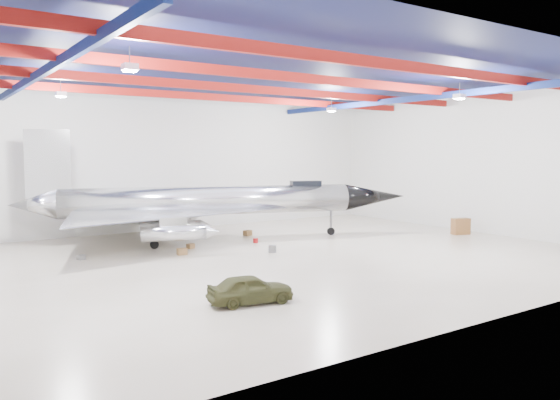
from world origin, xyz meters
TOP-DOWN VIEW (x-y plane):
  - floor at (0.00, 0.00)m, footprint 40.00×40.00m
  - wall_back at (0.00, 15.00)m, footprint 40.00×0.00m
  - wall_right at (20.00, 0.00)m, footprint 0.00×30.00m
  - ceiling at (0.00, 0.00)m, footprint 40.00×40.00m
  - ceiling_structure at (0.00, 0.00)m, footprint 39.50×29.50m
  - jet_aircraft at (0.44, 8.06)m, footprint 28.07×20.90m
  - jeep at (-5.68, -7.89)m, footprint 3.85×2.13m
  - desk at (17.90, -0.27)m, footprint 1.51×1.04m
  - crate_ply at (-2.22, 5.66)m, footprint 0.57×0.52m
  - engine_drum at (1.52, 1.45)m, footprint 0.61×0.61m
  - parts_bin at (3.83, 8.45)m, footprint 0.67×0.59m
  - crate_small at (-9.22, 5.79)m, footprint 0.51×0.46m
  - tool_chest at (2.57, 5.22)m, footprint 0.47×0.47m
  - oil_barrel at (-3.58, 3.95)m, footprint 0.63×0.53m
  - spares_box at (1.40, 10.33)m, footprint 0.42×0.42m

SIDE VIEW (x-z plane):
  - floor at x=0.00m, z-range 0.00..0.00m
  - crate_small at x=-9.22m, z-range 0.00..0.29m
  - spares_box at x=1.40m, z-range 0.00..0.32m
  - tool_chest at x=2.57m, z-range 0.00..0.32m
  - crate_ply at x=-2.22m, z-range 0.00..0.33m
  - parts_bin at x=3.83m, z-range 0.00..0.40m
  - oil_barrel at x=-3.58m, z-range 0.00..0.40m
  - engine_drum at x=1.52m, z-range 0.00..0.45m
  - jeep at x=-5.68m, z-range 0.00..1.24m
  - desk at x=17.90m, z-range 0.00..1.26m
  - jet_aircraft at x=0.44m, z-range -1.36..6.54m
  - wall_back at x=0.00m, z-range -14.50..25.50m
  - wall_right at x=20.00m, z-range -9.50..20.50m
  - ceiling_structure at x=0.00m, z-range 9.79..10.86m
  - ceiling at x=0.00m, z-range 11.00..11.00m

